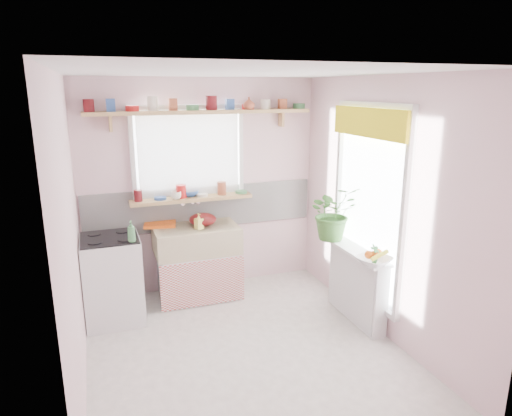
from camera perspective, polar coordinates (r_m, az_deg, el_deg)
name	(u,v)px	position (r m, az deg, el deg)	size (l,w,h in m)	color
room	(277,185)	(4.92, 2.69, 2.93)	(3.20, 3.20, 3.20)	white
sink_unit	(197,262)	(5.35, -7.33, -6.67)	(0.95, 0.65, 1.11)	white
cooker	(113,279)	(5.02, -17.47, -8.42)	(0.58, 0.58, 0.93)	white
radiator_ledge	(357,284)	(4.94, 12.48, -9.22)	(0.22, 0.95, 0.78)	white
windowsill	(192,199)	(5.32, -8.03, 1.16)	(1.40, 0.22, 0.04)	tan
pine_shelf	(202,112)	(5.20, -6.74, 11.83)	(2.52, 0.24, 0.04)	tan
shelf_crockery	(198,105)	(5.19, -7.24, 12.63)	(2.47, 0.11, 0.12)	#590F14
sill_crockery	(187,193)	(5.29, -8.58, 1.90)	(1.35, 0.11, 0.12)	#590F14
dish_tray	(160,224)	(5.35, -11.90, -1.96)	(0.35, 0.26, 0.04)	orange
colander	(203,219)	(5.26, -6.68, -1.43)	(0.31, 0.31, 0.14)	#580F10
jade_plant	(333,212)	(5.00, 9.63, -0.55)	(0.54, 0.47, 0.60)	#3A6F2C
fruit_bowl	(374,261)	(4.43, 14.55, -6.40)	(0.31, 0.31, 0.08)	white
herb_pot	(375,255)	(4.41, 14.60, -5.66)	(0.10, 0.07, 0.20)	#2C6F32
soap_bottle_sink	(199,221)	(5.13, -7.16, -1.65)	(0.08, 0.08, 0.18)	#FDFA70
sill_cup	(176,196)	(5.21, -9.95, 1.55)	(0.12, 0.12, 0.09)	white
sill_bowl	(189,193)	(5.36, -8.34, 1.85)	(0.22, 0.22, 0.07)	#345EAB
shelf_vase	(249,103)	(5.28, -0.90, 12.94)	(0.13, 0.13, 0.14)	#A84D33
cooker_bottle	(131,231)	(4.63, -15.32, -2.84)	(0.08, 0.08, 0.21)	#448850
fruit	(375,254)	(4.42, 14.62, -5.62)	(0.20, 0.14, 0.10)	orange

